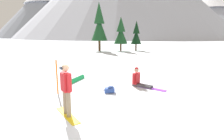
{
  "coord_description": "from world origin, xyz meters",
  "views": [
    {
      "loc": [
        0.94,
        -4.74,
        2.64
      ],
      "look_at": [
        0.07,
        3.55,
        1.0
      ],
      "focal_mm": 28.65,
      "sensor_mm": 36.0,
      "label": 1
    }
  ],
  "objects_px": {
    "snowboarder_foreground": "(66,89)",
    "snowboarder_midground": "(139,80)",
    "trail_marker_pole": "(57,77)",
    "pine_tree_young": "(136,34)",
    "loose_snowboard_far_spare": "(76,79)",
    "pine_tree_slender": "(99,25)",
    "pine_tree_short": "(121,33)",
    "backpack_blue": "(110,90)"
  },
  "relations": [
    {
      "from": "trail_marker_pole",
      "to": "pine_tree_young",
      "type": "xyz_separation_m",
      "value": [
        4.16,
        23.66,
        1.95
      ]
    },
    {
      "from": "snowboarder_midground",
      "to": "loose_snowboard_far_spare",
      "type": "height_order",
      "value": "snowboarder_midground"
    },
    {
      "from": "snowboarder_midground",
      "to": "pine_tree_slender",
      "type": "xyz_separation_m",
      "value": [
        -5.61,
        20.26,
        3.9
      ]
    },
    {
      "from": "pine_tree_short",
      "to": "pine_tree_slender",
      "type": "height_order",
      "value": "pine_tree_slender"
    },
    {
      "from": "snowboarder_foreground",
      "to": "snowboarder_midground",
      "type": "relative_size",
      "value": 1.04
    },
    {
      "from": "snowboarder_foreground",
      "to": "pine_tree_young",
      "type": "height_order",
      "value": "pine_tree_young"
    },
    {
      "from": "loose_snowboard_far_spare",
      "to": "pine_tree_slender",
      "type": "bearing_deg",
      "value": 95.98
    },
    {
      "from": "backpack_blue",
      "to": "pine_tree_short",
      "type": "relative_size",
      "value": 0.1
    },
    {
      "from": "loose_snowboard_far_spare",
      "to": "trail_marker_pole",
      "type": "distance_m",
      "value": 2.32
    },
    {
      "from": "pine_tree_short",
      "to": "pine_tree_slender",
      "type": "bearing_deg",
      "value": -176.11
    },
    {
      "from": "loose_snowboard_far_spare",
      "to": "pine_tree_short",
      "type": "bearing_deg",
      "value": 85.85
    },
    {
      "from": "pine_tree_short",
      "to": "backpack_blue",
      "type": "bearing_deg",
      "value": -88.15
    },
    {
      "from": "snowboarder_foreground",
      "to": "pine_tree_slender",
      "type": "bearing_deg",
      "value": 97.33
    },
    {
      "from": "snowboarder_foreground",
      "to": "loose_snowboard_far_spare",
      "type": "bearing_deg",
      "value": 103.35
    },
    {
      "from": "snowboarder_foreground",
      "to": "pine_tree_slender",
      "type": "height_order",
      "value": "pine_tree_slender"
    },
    {
      "from": "snowboarder_foreground",
      "to": "backpack_blue",
      "type": "bearing_deg",
      "value": 66.2
    },
    {
      "from": "snowboarder_foreground",
      "to": "pine_tree_young",
      "type": "bearing_deg",
      "value": 83.47
    },
    {
      "from": "snowboarder_foreground",
      "to": "loose_snowboard_far_spare",
      "type": "xyz_separation_m",
      "value": [
        -1.03,
        4.33,
        -0.79
      ]
    },
    {
      "from": "trail_marker_pole",
      "to": "pine_tree_young",
      "type": "distance_m",
      "value": 24.1
    },
    {
      "from": "loose_snowboard_far_spare",
      "to": "trail_marker_pole",
      "type": "height_order",
      "value": "trail_marker_pole"
    },
    {
      "from": "snowboarder_midground",
      "to": "pine_tree_young",
      "type": "bearing_deg",
      "value": 88.9
    },
    {
      "from": "loose_snowboard_far_spare",
      "to": "pine_tree_young",
      "type": "xyz_separation_m",
      "value": [
        3.98,
        21.44,
        2.6
      ]
    },
    {
      "from": "loose_snowboard_far_spare",
      "to": "pine_tree_young",
      "type": "height_order",
      "value": "pine_tree_young"
    },
    {
      "from": "trail_marker_pole",
      "to": "loose_snowboard_far_spare",
      "type": "bearing_deg",
      "value": 85.35
    },
    {
      "from": "pine_tree_young",
      "to": "pine_tree_slender",
      "type": "distance_m",
      "value": 6.47
    },
    {
      "from": "backpack_blue",
      "to": "pine_tree_young",
      "type": "xyz_separation_m",
      "value": [
        1.83,
        23.24,
        2.58
      ]
    },
    {
      "from": "snowboarder_foreground",
      "to": "trail_marker_pole",
      "type": "bearing_deg",
      "value": 119.72
    },
    {
      "from": "loose_snowboard_far_spare",
      "to": "trail_marker_pole",
      "type": "relative_size",
      "value": 1.18
    },
    {
      "from": "snowboarder_foreground",
      "to": "snowboarder_midground",
      "type": "height_order",
      "value": "snowboarder_foreground"
    },
    {
      "from": "snowboarder_foreground",
      "to": "trail_marker_pole",
      "type": "xyz_separation_m",
      "value": [
        -1.21,
        2.12,
        -0.14
      ]
    },
    {
      "from": "backpack_blue",
      "to": "pine_tree_young",
      "type": "relative_size",
      "value": 0.11
    },
    {
      "from": "pine_tree_young",
      "to": "pine_tree_slender",
      "type": "bearing_deg",
      "value": -163.65
    },
    {
      "from": "loose_snowboard_far_spare",
      "to": "trail_marker_pole",
      "type": "xyz_separation_m",
      "value": [
        -0.18,
        -2.22,
        0.65
      ]
    },
    {
      "from": "trail_marker_pole",
      "to": "pine_tree_slender",
      "type": "distance_m",
      "value": 22.24
    },
    {
      "from": "pine_tree_young",
      "to": "pine_tree_short",
      "type": "height_order",
      "value": "pine_tree_short"
    },
    {
      "from": "snowboarder_midground",
      "to": "pine_tree_young",
      "type": "xyz_separation_m",
      "value": [
        0.42,
        22.03,
        2.37
      ]
    },
    {
      "from": "snowboarder_foreground",
      "to": "pine_tree_short",
      "type": "bearing_deg",
      "value": 89.02
    },
    {
      "from": "snowboarder_foreground",
      "to": "pine_tree_young",
      "type": "xyz_separation_m",
      "value": [
        2.95,
        25.77,
        1.81
      ]
    },
    {
      "from": "snowboarder_midground",
      "to": "trail_marker_pole",
      "type": "height_order",
      "value": "trail_marker_pole"
    },
    {
      "from": "snowboarder_foreground",
      "to": "pine_tree_young",
      "type": "relative_size",
      "value": 0.35
    },
    {
      "from": "snowboarder_foreground",
      "to": "pine_tree_slender",
      "type": "relative_size",
      "value": 0.22
    },
    {
      "from": "trail_marker_pole",
      "to": "pine_tree_slender",
      "type": "height_order",
      "value": "pine_tree_slender"
    }
  ]
}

